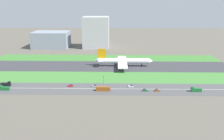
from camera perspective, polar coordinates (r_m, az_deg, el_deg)
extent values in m
plane|color=#5B564C|center=(273.59, -1.62, 0.90)|extent=(800.00, 800.00, 0.00)
cube|color=#38383D|center=(273.57, -1.62, 0.91)|extent=(280.00, 46.00, 0.10)
cube|color=#3D7A33|center=(313.31, -1.26, 2.85)|extent=(280.00, 36.00, 0.10)
cube|color=#427F38|center=(234.27, -2.11, -1.69)|extent=(280.00, 36.00, 0.10)
cube|color=#4C4C4F|center=(204.06, -2.62, -4.41)|extent=(280.00, 28.00, 0.10)
cube|color=silver|center=(204.04, -2.62, -4.39)|extent=(266.00, 0.50, 0.01)
cylinder|color=white|center=(271.81, 2.86, 2.15)|extent=(56.00, 6.00, 6.00)
cone|color=white|center=(274.33, 9.14, 2.10)|extent=(4.00, 5.70, 5.70)
cone|color=white|center=(272.44, -3.56, 2.35)|extent=(5.00, 5.40, 5.40)
cube|color=orange|center=(270.44, -2.43, 3.83)|extent=(9.00, 0.80, 11.00)
cube|color=white|center=(272.06, -2.62, 2.39)|extent=(6.00, 16.00, 0.60)
cube|color=white|center=(286.62, 2.38, 2.64)|extent=(10.00, 26.00, 1.00)
cylinder|color=gray|center=(281.33, 2.60, 1.92)|extent=(5.00, 3.20, 3.20)
cube|color=white|center=(257.52, 2.51, 1.10)|extent=(10.00, 26.00, 1.00)
cylinder|color=gray|center=(263.91, 2.69, 0.97)|extent=(5.00, 3.20, 3.20)
cylinder|color=black|center=(274.21, 6.95, 1.19)|extent=(1.00, 1.00, 3.20)
cylinder|color=black|center=(276.24, 2.00, 1.41)|extent=(1.00, 1.00, 3.20)
cylinder|color=black|center=(269.47, 2.02, 1.03)|extent=(1.00, 1.00, 3.20)
cube|color=#19662D|center=(218.85, -23.86, -3.98)|extent=(8.40, 2.50, 2.80)
cube|color=#19662D|center=(219.59, -24.68, -3.46)|extent=(2.00, 2.30, 1.20)
cube|color=black|center=(228.85, -23.64, -3.11)|extent=(8.40, 2.50, 2.80)
cube|color=black|center=(226.93, -22.96, -2.66)|extent=(2.00, 2.30, 1.20)
cube|color=silver|center=(208.46, 4.46, -3.82)|extent=(4.40, 1.80, 1.10)
cube|color=#333D4C|center=(208.17, 4.68, -3.56)|extent=(2.20, 1.66, 0.90)
cube|color=#19662D|center=(200.08, 7.85, -4.78)|extent=(4.40, 1.80, 1.10)
cube|color=#333D4C|center=(199.64, 7.63, -4.52)|extent=(2.20, 1.66, 0.90)
cube|color=#99999E|center=(208.99, -4.11, -3.76)|extent=(4.40, 1.80, 1.10)
cube|color=#333D4C|center=(208.58, -3.90, -3.50)|extent=(2.20, 1.66, 0.90)
cube|color=brown|center=(201.43, 10.58, -4.77)|extent=(4.40, 1.80, 1.10)
cube|color=#333D4C|center=(200.96, 10.37, -4.50)|extent=(2.20, 1.66, 0.90)
cube|color=#B2191E|center=(211.91, -9.73, -3.67)|extent=(4.40, 1.80, 1.10)
cube|color=#333D4C|center=(211.43, -9.53, -3.42)|extent=(2.20, 1.66, 0.90)
cube|color=#19662D|center=(208.54, 19.12, -4.43)|extent=(8.40, 2.50, 2.80)
cube|color=#19662D|center=(206.92, 18.32, -3.93)|extent=(2.00, 2.30, 1.20)
cube|color=brown|center=(198.71, -2.11, -4.49)|extent=(11.60, 2.50, 3.00)
cube|color=brown|center=(198.11, -2.14, -4.02)|extent=(10.80, 2.30, 0.50)
cylinder|color=#4C4C51|center=(215.20, -2.01, -2.45)|extent=(0.24, 0.24, 6.00)
cube|color=black|center=(214.10, -2.02, -1.53)|extent=(0.36, 0.36, 1.20)
sphere|color=#19D826|center=(213.82, -2.03, -1.47)|extent=(0.24, 0.24, 0.24)
cube|color=gray|center=(396.15, -14.03, 6.94)|extent=(54.57, 39.47, 24.54)
cube|color=#B2B2B7|center=(382.24, -3.75, 8.81)|extent=(39.54, 33.54, 47.57)
cylinder|color=silver|center=(428.48, -2.33, 7.37)|extent=(22.51, 22.51, 14.53)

